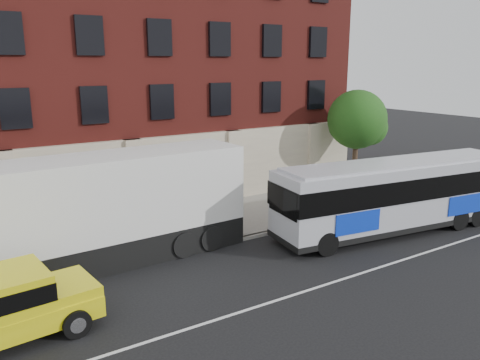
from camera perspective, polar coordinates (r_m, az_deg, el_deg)
ground at (r=16.40m, az=3.24°, el=-15.30°), size 120.00×120.00×0.00m
sidewalk at (r=23.61m, az=-9.69°, el=-5.99°), size 60.00×6.00×0.15m
kerb at (r=21.05m, az=-6.44°, el=-8.36°), size 60.00×0.25×0.15m
lane_line at (r=16.76m, az=2.21°, el=-14.60°), size 60.00×0.12×0.01m
building at (r=29.74m, az=-16.45°, el=12.45°), size 30.00×12.10×15.00m
street_tree at (r=30.67m, az=13.66°, el=6.68°), size 3.60×3.60×6.20m
city_bus at (r=24.22m, az=18.04°, el=-1.45°), size 12.83×4.33×3.45m
shipping_container at (r=19.80m, az=-17.84°, el=-3.91°), size 13.35×3.29×4.42m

